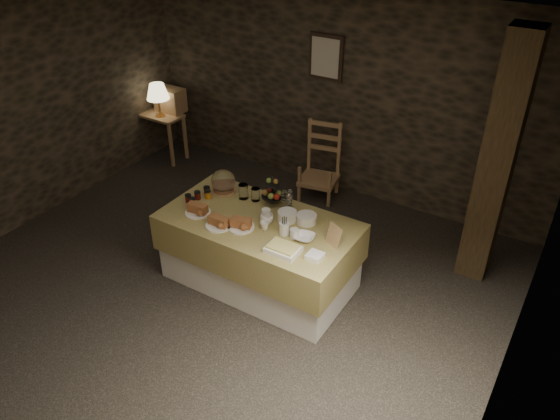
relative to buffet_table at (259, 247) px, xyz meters
The scene contains 28 objects.
ground_plane 0.61m from the buffet_table, 137.99° to the right, with size 5.50×5.00×0.01m, color black.
room_shell 1.19m from the buffet_table, 137.99° to the right, with size 5.52×5.02×2.60m.
buffet_table is the anchor object (origin of this frame).
console_table 3.26m from the buffet_table, 149.58° to the left, with size 0.64×0.37×0.69m.
table_lamp 3.25m from the buffet_table, 149.90° to the left, with size 0.32×0.32×0.47m.
wine_rack 3.34m from the buffet_table, 146.45° to the left, with size 0.42×0.26×0.34m, color #98764C.
chair 1.95m from the buffet_table, 99.28° to the left, with size 0.54×0.53×0.78m.
timber_column 2.45m from the buffet_table, 36.55° to the left, with size 0.30×0.30×2.60m, color black.
framed_picture 2.59m from the buffet_table, 101.84° to the left, with size 0.45×0.04×0.55m.
plate_stack_a 0.47m from the buffet_table, 33.07° to the left, with size 0.19×0.19×0.10m, color white.
plate_stack_b 0.60m from the buffet_table, 27.98° to the left, with size 0.20×0.20×0.09m, color white.
cutlery_holder 0.51m from the buffet_table, 10.12° to the right, with size 0.10×0.10×0.12m, color white.
cup_a 0.39m from the buffet_table, ahead, with size 0.13×0.13×0.10m, color white.
cup_b 0.40m from the buffet_table, 35.11° to the right, with size 0.09×0.09×0.08m, color white.
mug_c 0.38m from the buffet_table, 66.07° to the left, with size 0.09×0.09×0.10m, color white.
mug_d 0.58m from the buffet_table, ahead, with size 0.08×0.08×0.09m, color white.
bowl 0.65m from the buffet_table, ahead, with size 0.19×0.19×0.05m, color white.
cake_dome 0.81m from the buffet_table, 156.40° to the left, with size 0.26×0.26×0.26m.
fruit_stand 0.57m from the buffet_table, 99.16° to the left, with size 0.23×0.23×0.32m.
bread_platter_left 0.73m from the buffet_table, 160.25° to the right, with size 0.26×0.26×0.11m.
bread_platter_center 0.54m from the buffet_table, 133.78° to the right, with size 0.26×0.26×0.11m.
bread_platter_right 0.42m from the buffet_table, 110.30° to the right, with size 0.26×0.26×0.11m.
jam_jars 0.83m from the buffet_table, behind, with size 0.18×0.32×0.07m.
tart_dish 0.67m from the buffet_table, 33.19° to the right, with size 0.30×0.22×0.07m.
square_dish 0.87m from the buffet_table, 17.49° to the right, with size 0.14×0.14×0.04m, color white.
menu_frame 0.91m from the buffet_table, ahead, with size 0.17×0.02×0.22m, color #98764C.
storage_jar_a 0.61m from the buffet_table, 143.80° to the left, with size 0.10×0.10×0.16m, color white.
storage_jar_b 0.55m from the buffet_table, 128.26° to the left, with size 0.09×0.09×0.14m, color white.
Camera 1 is at (2.85, -3.40, 3.72)m, focal length 35.00 mm.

